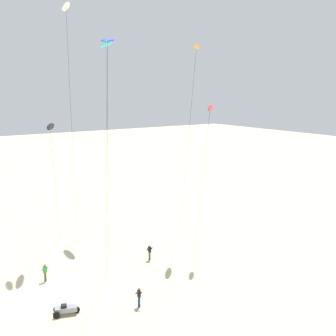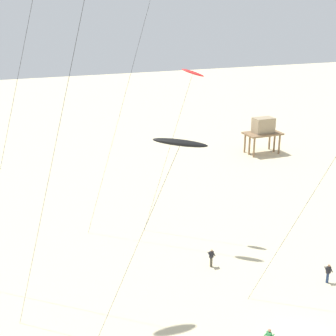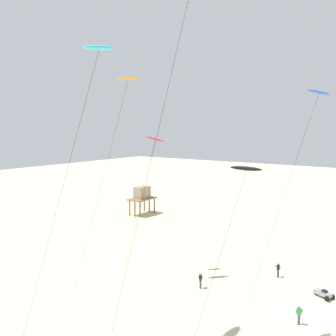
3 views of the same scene
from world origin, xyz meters
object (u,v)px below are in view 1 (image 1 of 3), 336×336
at_px(kite_blue, 108,44).
at_px(beach_buggy, 65,309).
at_px(kite_flyer_nearest, 45,272).
at_px(kite_flyer_furthest, 150,252).
at_px(kite_orange, 196,51).
at_px(kite_black, 51,127).
at_px(kite_red, 210,111).
at_px(kite_cyan, 106,46).
at_px(kite_flyer_middle, 139,297).
at_px(kite_white, 66,13).

xyz_separation_m(kite_blue, beach_buggy, (-3.98, -2.29, -19.76)).
distance_m(kite_flyer_nearest, kite_flyer_furthest, 10.51).
relative_size(kite_orange, kite_flyer_nearest, 13.25).
xyz_separation_m(kite_black, kite_orange, (3.85, 15.18, 7.83)).
bearing_deg(kite_red, kite_black, -117.10).
bearing_deg(beach_buggy, kite_red, 103.25).
bearing_deg(kite_cyan, kite_red, 21.17).
relative_size(kite_flyer_middle, kite_flyer_furthest, 1.00).
bearing_deg(kite_cyan, kite_flyer_furthest, -7.77).
relative_size(kite_cyan, kite_flyer_nearest, 13.74).
bearing_deg(kite_cyan, kite_white, -64.38).
height_order(kite_white, kite_flyer_furthest, kite_white).
bearing_deg(kite_blue, kite_red, 117.79).
bearing_deg(kite_black, kite_flyer_nearest, -29.95).
height_order(kite_cyan, kite_flyer_furthest, kite_cyan).
distance_m(kite_red, kite_flyer_nearest, 22.47).
distance_m(kite_cyan, kite_flyer_furthest, 24.80).
bearing_deg(kite_black, kite_orange, 75.77).
relative_size(kite_blue, kite_flyer_nearest, 12.43).
height_order(kite_flyer_nearest, kite_flyer_furthest, same).
relative_size(kite_white, beach_buggy, 12.40).
height_order(kite_red, kite_flyer_furthest, kite_red).
bearing_deg(kite_cyan, beach_buggy, -35.84).
bearing_deg(beach_buggy, kite_white, 155.24).
xyz_separation_m(kite_flyer_nearest, beach_buggy, (6.49, -0.53, -0.46)).
height_order(kite_cyan, kite_red, kite_cyan).
distance_m(kite_white, kite_flyer_middle, 29.67).
bearing_deg(kite_white, kite_cyan, 115.62).
bearing_deg(beach_buggy, kite_flyer_nearest, 175.36).
bearing_deg(kite_flyer_furthest, beach_buggy, -64.45).
relative_size(kite_flyer_furthest, beach_buggy, 0.79).
xyz_separation_m(kite_orange, kite_red, (3.50, -0.83, -6.33)).
distance_m(kite_cyan, beach_buggy, 30.79).
xyz_separation_m(kite_white, beach_buggy, (14.68, -6.77, -24.78)).
relative_size(kite_white, kite_flyer_middle, 15.76).
relative_size(kite_black, kite_blue, 0.68).
distance_m(kite_blue, kite_flyer_middle, 19.61).
height_order(kite_orange, kite_white, kite_white).
bearing_deg(beach_buggy, kite_cyan, 144.16).
xyz_separation_m(kite_black, kite_flyer_furthest, (6.29, 7.53, -12.70)).
bearing_deg(kite_flyer_middle, kite_blue, -60.65).
bearing_deg(kite_flyer_furthest, kite_flyer_nearest, -96.86).
bearing_deg(kite_flyer_middle, kite_flyer_nearest, -151.30).
height_order(kite_flyer_middle, kite_flyer_furthest, same).
bearing_deg(kite_orange, kite_blue, -54.44).
bearing_deg(kite_blue, kite_cyan, 154.28).
xyz_separation_m(kite_black, kite_white, (-3.14, 3.34, 11.61)).
distance_m(kite_blue, kite_red, 18.24).
height_order(kite_black, beach_buggy, kite_black).
bearing_deg(kite_orange, kite_black, -104.23).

